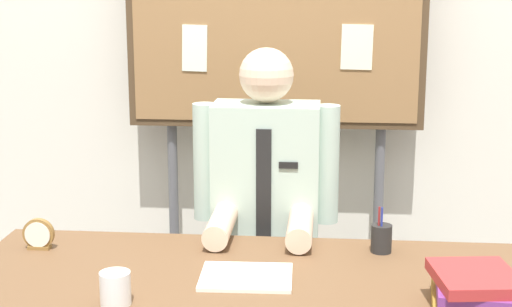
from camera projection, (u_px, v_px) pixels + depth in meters
The scene contains 9 objects.
back_wall at pixel (278, 46), 3.52m from camera, with size 6.40×0.08×2.70m, color silver.
desk at pixel (251, 302), 2.42m from camera, with size 1.82×0.77×0.75m.
person at pixel (266, 243), 3.00m from camera, with size 0.55×0.56×1.40m.
bulletin_board at pixel (275, 8), 3.28m from camera, with size 1.28×0.09×2.10m.
book_stack at pixel (472, 293), 2.13m from camera, with size 0.25×0.31×0.12m.
open_notebook at pixel (246, 277), 2.38m from camera, with size 0.28×0.23×0.01m, color white.
desk_clock at pixel (39, 235), 2.64m from camera, with size 0.11×0.04×0.11m.
coffee_mug at pixel (115, 288), 2.19m from camera, with size 0.09×0.09×0.10m, color white.
pen_holder at pixel (381, 238), 2.61m from camera, with size 0.07×0.07×0.16m.
Camera 1 is at (0.22, -2.25, 1.65)m, focal length 54.52 mm.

